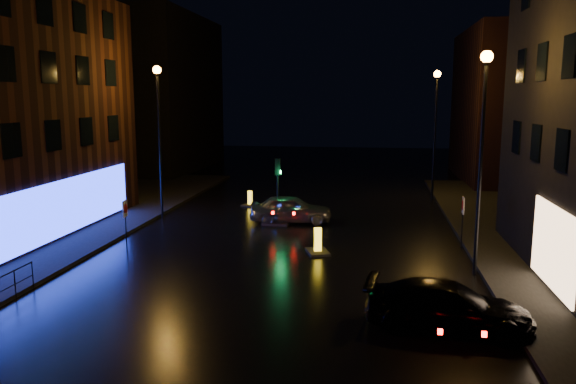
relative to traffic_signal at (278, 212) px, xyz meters
name	(u,v)px	position (x,y,z in m)	size (l,w,h in m)	color
ground	(240,324)	(1.20, -14.00, -0.50)	(120.00, 120.00, 0.00)	black
building_far_left	(158,94)	(-14.80, 21.00, 6.50)	(8.00, 16.00, 14.00)	black
building_far_right	(515,106)	(16.20, 18.00, 5.50)	(8.00, 14.00, 12.00)	black
street_lamp_lfar	(159,118)	(-6.60, 0.00, 5.06)	(0.44, 0.44, 8.37)	black
street_lamp_rnear	(483,129)	(9.00, -8.00, 5.06)	(0.44, 0.44, 8.37)	black
street_lamp_rfar	(436,115)	(9.00, 8.00, 5.06)	(0.44, 0.44, 8.37)	black
traffic_signal	(278,212)	(0.00, 0.00, 0.00)	(1.40, 2.40, 3.45)	black
silver_hatchback	(291,209)	(0.74, -0.17, 0.24)	(1.76, 4.38, 1.49)	#AAADB2
dark_sedan	(448,306)	(7.30, -13.45, 0.20)	(1.96, 4.81, 1.40)	black
bollard_near	(318,248)	(2.76, -5.96, -0.25)	(1.23, 1.50, 1.13)	black
bollard_far	(250,202)	(-2.47, 4.14, -0.30)	(1.04, 1.25, 0.93)	black
road_sign_left	(125,213)	(-5.71, -6.64, 1.16)	(0.12, 0.54, 2.22)	black
road_sign_right	(463,210)	(9.10, -3.98, 1.22)	(0.08, 0.56, 2.30)	black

